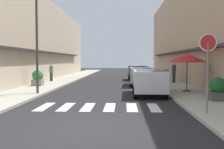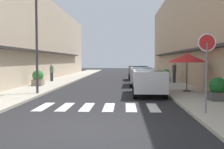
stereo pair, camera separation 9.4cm
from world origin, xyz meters
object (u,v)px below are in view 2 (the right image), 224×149
at_px(round_street_sign, 207,52).
at_px(street_lamp, 40,33).
at_px(parked_car_mid, 142,74).
at_px(parked_car_near, 148,80).
at_px(cafe_umbrella, 187,58).
at_px(planter_midblock, 38,78).
at_px(planter_far, 166,76).
at_px(pedestrian_walking_near, 52,72).
at_px(pedestrian_walking_far, 174,72).
at_px(planter_corner, 218,89).
at_px(parked_car_far, 138,71).

height_order(round_street_sign, street_lamp, street_lamp).
distance_m(parked_car_mid, street_lamp, 9.31).
distance_m(parked_car_near, cafe_umbrella, 3.00).
bearing_deg(cafe_umbrella, planter_midblock, 161.95).
bearing_deg(street_lamp, round_street_sign, -35.86).
distance_m(street_lamp, planter_far, 12.99).
relative_size(round_street_sign, planter_far, 2.52).
bearing_deg(pedestrian_walking_near, round_street_sign, 136.26).
bearing_deg(pedestrian_walking_far, planter_midblock, 92.28).
distance_m(cafe_umbrella, pedestrian_walking_far, 6.68).
relative_size(planter_midblock, pedestrian_walking_near, 0.75).
bearing_deg(pedestrian_walking_near, cafe_umbrella, 156.62).
bearing_deg(planter_midblock, planter_far, 23.43).
height_order(street_lamp, planter_corner, street_lamp).
distance_m(parked_car_near, planter_midblock, 9.18).
xyz_separation_m(parked_car_near, round_street_sign, (1.56, -5.89, 1.40)).
bearing_deg(planter_corner, planter_midblock, 146.73).
xyz_separation_m(planter_corner, planter_far, (-0.72, 11.70, 0.01)).
height_order(pedestrian_walking_near, pedestrian_walking_far, pedestrian_walking_far).
bearing_deg(planter_midblock, street_lamp, -70.73).
xyz_separation_m(planter_midblock, planter_far, (10.30, 4.47, -0.06)).
bearing_deg(parked_car_far, planter_far, -55.69).
bearing_deg(planter_far, planter_midblock, -156.57).
distance_m(parked_car_mid, pedestrian_walking_far, 3.31).
distance_m(parked_car_far, pedestrian_walking_far, 5.54).
relative_size(parked_car_far, pedestrian_walking_far, 2.30).
xyz_separation_m(street_lamp, planter_corner, (9.35, -2.45, -2.97)).
bearing_deg(cafe_umbrella, street_lamp, -170.98).
relative_size(planter_corner, pedestrian_walking_near, 0.70).
relative_size(pedestrian_walking_near, pedestrian_walking_far, 0.91).
xyz_separation_m(parked_car_far, pedestrian_walking_far, (2.88, -4.74, 0.11)).
xyz_separation_m(parked_car_mid, cafe_umbrella, (2.46, -4.93, 1.25)).
bearing_deg(planter_corner, parked_car_mid, 109.28).
height_order(parked_car_far, planter_midblock, parked_car_far).
xyz_separation_m(parked_car_mid, pedestrian_walking_near, (-8.10, 2.96, 0.02)).
bearing_deg(street_lamp, parked_car_mid, 45.19).
height_order(round_street_sign, cafe_umbrella, round_street_sign).
bearing_deg(planter_far, planter_corner, -86.48).
bearing_deg(planter_midblock, cafe_umbrella, -18.05).
distance_m(round_street_sign, planter_midblock, 14.23).
distance_m(parked_car_far, planter_midblock, 11.22).
bearing_deg(pedestrian_walking_far, planter_far, 8.24).
height_order(planter_corner, pedestrian_walking_near, pedestrian_walking_near).
xyz_separation_m(round_street_sign, planter_far, (0.78, 14.92, -1.66)).
height_order(parked_car_mid, planter_far, parked_car_mid).
bearing_deg(planter_far, round_street_sign, -93.01).
relative_size(parked_car_mid, round_street_sign, 1.56).
height_order(street_lamp, planter_far, street_lamp).
xyz_separation_m(round_street_sign, pedestrian_walking_far, (1.31, 13.63, -1.29)).
distance_m(parked_car_far, round_street_sign, 18.48).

